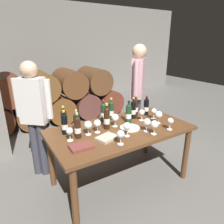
# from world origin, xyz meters

# --- Properties ---
(ground_plane) EXTENTS (14.00, 14.00, 0.00)m
(ground_plane) POSITION_xyz_m (0.00, 0.00, 0.00)
(ground_plane) COLOR #66635E
(cellar_back_wall) EXTENTS (10.00, 0.24, 2.80)m
(cellar_back_wall) POSITION_xyz_m (0.00, 4.20, 1.40)
(cellar_back_wall) COLOR slate
(cellar_back_wall) RESTS_ON ground_plane
(barrel_stack) EXTENTS (3.12, 0.90, 1.15)m
(barrel_stack) POSITION_xyz_m (0.00, 2.60, 0.54)
(barrel_stack) COLOR #5C2D18
(barrel_stack) RESTS_ON ground_plane
(dining_table) EXTENTS (1.70, 0.90, 0.76)m
(dining_table) POSITION_xyz_m (0.00, 0.00, 0.67)
(dining_table) COLOR brown
(dining_table) RESTS_ON ground_plane
(wine_bottle_0) EXTENTS (0.07, 0.07, 0.28)m
(wine_bottle_0) POSITION_xyz_m (-0.62, 0.21, 0.88)
(wine_bottle_0) COLOR black
(wine_bottle_0) RESTS_ON dining_table
(wine_bottle_1) EXTENTS (0.07, 0.07, 0.30)m
(wine_bottle_1) POSITION_xyz_m (0.06, 0.32, 0.89)
(wine_bottle_1) COLOR #19381E
(wine_bottle_1) RESTS_ON dining_table
(wine_bottle_2) EXTENTS (0.07, 0.07, 0.27)m
(wine_bottle_2) POSITION_xyz_m (-0.49, 0.17, 0.88)
(wine_bottle_2) COLOR black
(wine_bottle_2) RESTS_ON dining_table
(wine_bottle_3) EXTENTS (0.07, 0.07, 0.29)m
(wine_bottle_3) POSITION_xyz_m (0.19, 0.10, 0.89)
(wine_bottle_3) COLOR #19381E
(wine_bottle_3) RESTS_ON dining_table
(wine_bottle_4) EXTENTS (0.07, 0.07, 0.29)m
(wine_bottle_4) POSITION_xyz_m (-0.06, 0.32, 0.89)
(wine_bottle_4) COLOR #19381E
(wine_bottle_4) RESTS_ON dining_table
(wine_bottle_5) EXTENTS (0.07, 0.07, 0.32)m
(wine_bottle_5) POSITION_xyz_m (-0.14, 0.09, 0.90)
(wine_bottle_5) COLOR black
(wine_bottle_5) RESTS_ON dining_table
(wine_bottle_6) EXTENTS (0.07, 0.07, 0.29)m
(wine_bottle_6) POSITION_xyz_m (-0.53, 0.04, 0.89)
(wine_bottle_6) COLOR black
(wine_bottle_6) RESTS_ON dining_table
(wine_bottle_7) EXTENTS (0.07, 0.07, 0.30)m
(wine_bottle_7) POSITION_xyz_m (0.34, 0.20, 0.89)
(wine_bottle_7) COLOR black
(wine_bottle_7) RESTS_ON dining_table
(wine_bottle_8) EXTENTS (0.07, 0.07, 0.30)m
(wine_bottle_8) POSITION_xyz_m (0.42, 0.26, 0.89)
(wine_bottle_8) COLOR black
(wine_bottle_8) RESTS_ON dining_table
(wine_bottle_9) EXTENTS (0.07, 0.07, 0.28)m
(wine_bottle_9) POSITION_xyz_m (0.58, 0.21, 0.88)
(wine_bottle_9) COLOR black
(wine_bottle_9) RESTS_ON dining_table
(wine_bottle_10) EXTENTS (0.07, 0.07, 0.29)m
(wine_bottle_10) POSITION_xyz_m (-0.58, 0.33, 0.89)
(wine_bottle_10) COLOR black
(wine_bottle_10) RESTS_ON dining_table
(wine_glass_0) EXTENTS (0.07, 0.07, 0.15)m
(wine_glass_0) POSITION_xyz_m (0.55, 0.03, 0.87)
(wine_glass_0) COLOR white
(wine_glass_0) RESTS_ON dining_table
(wine_glass_1) EXTENTS (0.09, 0.09, 0.16)m
(wine_glass_1) POSITION_xyz_m (0.50, -0.12, 0.87)
(wine_glass_1) COLOR white
(wine_glass_1) RESTS_ON dining_table
(wine_glass_2) EXTENTS (0.08, 0.08, 0.16)m
(wine_glass_2) POSITION_xyz_m (-0.22, -0.33, 0.87)
(wine_glass_2) COLOR white
(wine_glass_2) RESTS_ON dining_table
(wine_glass_3) EXTENTS (0.07, 0.07, 0.15)m
(wine_glass_3) POSITION_xyz_m (0.48, -0.33, 0.86)
(wine_glass_3) COLOR white
(wine_glass_3) RESTS_ON dining_table
(wine_glass_4) EXTENTS (0.09, 0.09, 0.16)m
(wine_glass_4) POSITION_xyz_m (-0.03, 0.09, 0.87)
(wine_glass_4) COLOR white
(wine_glass_4) RESTS_ON dining_table
(wine_glass_5) EXTENTS (0.08, 0.08, 0.16)m
(wine_glass_5) POSITION_xyz_m (0.21, -0.22, 0.87)
(wine_glass_5) COLOR white
(wine_glass_5) RESTS_ON dining_table
(wine_glass_6) EXTENTS (0.08, 0.08, 0.15)m
(wine_glass_6) POSITION_xyz_m (0.38, 0.07, 0.87)
(wine_glass_6) COLOR white
(wine_glass_6) RESTS_ON dining_table
(wine_glass_7) EXTENTS (0.08, 0.08, 0.16)m
(wine_glass_7) POSITION_xyz_m (-0.29, 0.05, 0.87)
(wine_glass_7) COLOR white
(wine_glass_7) RESTS_ON dining_table
(wine_glass_8) EXTENTS (0.09, 0.09, 0.16)m
(wine_glass_8) POSITION_xyz_m (-0.41, 0.05, 0.87)
(wine_glass_8) COLOR white
(wine_glass_8) RESTS_ON dining_table
(wine_glass_9) EXTENTS (0.09, 0.09, 0.16)m
(wine_glass_9) POSITION_xyz_m (-0.06, -0.21, 0.87)
(wine_glass_9) COLOR white
(wine_glass_9) RESTS_ON dining_table
(wine_glass_10) EXTENTS (0.09, 0.09, 0.16)m
(wine_glass_10) POSITION_xyz_m (0.23, -0.33, 0.88)
(wine_glass_10) COLOR white
(wine_glass_10) RESTS_ON dining_table
(wine_glass_11) EXTENTS (0.07, 0.07, 0.15)m
(wine_glass_11) POSITION_xyz_m (-0.63, 0.02, 0.87)
(wine_glass_11) COLOR white
(wine_glass_11) RESTS_ON dining_table
(tasting_notebook) EXTENTS (0.26, 0.22, 0.03)m
(tasting_notebook) POSITION_xyz_m (-0.28, -0.15, 0.77)
(tasting_notebook) COLOR #B2A893
(tasting_notebook) RESTS_ON dining_table
(leather_ledger) EXTENTS (0.23, 0.17, 0.03)m
(leather_ledger) POSITION_xyz_m (-0.60, -0.18, 0.77)
(leather_ledger) COLOR brown
(leather_ledger) RESTS_ON dining_table
(serving_plate) EXTENTS (0.24, 0.24, 0.01)m
(serving_plate) POSITION_xyz_m (0.10, -0.06, 0.77)
(serving_plate) COLOR white
(serving_plate) RESTS_ON dining_table
(sommelier_presenting) EXTENTS (0.39, 0.35, 1.72)m
(sommelier_presenting) POSITION_xyz_m (0.85, 0.75, 1.04)
(sommelier_presenting) COLOR #383842
(sommelier_presenting) RESTS_ON ground_plane
(taster_seated_left) EXTENTS (0.39, 0.35, 1.54)m
(taster_seated_left) POSITION_xyz_m (-0.83, 0.72, 0.92)
(taster_seated_left) COLOR #383842
(taster_seated_left) RESTS_ON ground_plane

